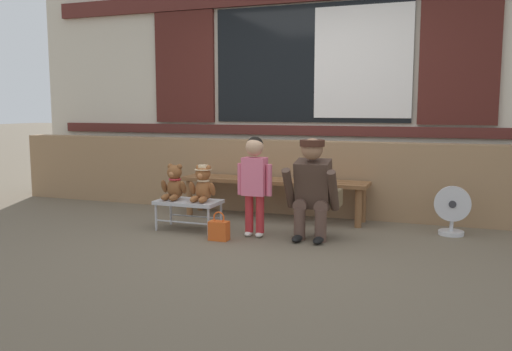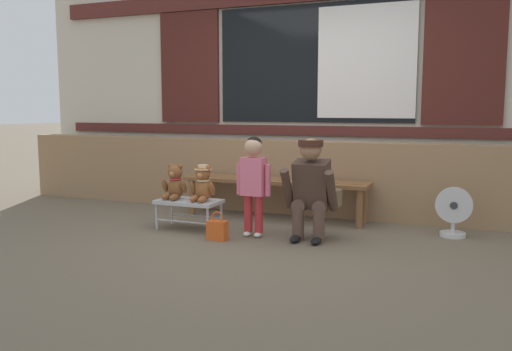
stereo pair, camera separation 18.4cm
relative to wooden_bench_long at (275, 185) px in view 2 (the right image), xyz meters
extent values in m
plane|color=brown|center=(0.20, -1.06, -0.37)|extent=(60.00, 60.00, 0.00)
cube|color=#997551|center=(0.20, 0.37, 0.05)|extent=(7.64, 0.25, 0.85)
cube|color=beige|center=(0.20, 0.89, 1.29)|extent=(7.79, 0.20, 3.32)
cube|color=#56231E|center=(0.20, 0.77, 0.58)|extent=(7.17, 0.04, 0.12)
cube|color=black|center=(0.20, 0.78, 1.38)|extent=(2.40, 0.03, 1.40)
cube|color=white|center=(0.83, 0.76, 1.38)|extent=(1.14, 0.02, 1.29)
cube|color=#4C1E19|center=(-1.48, 0.77, 1.38)|extent=(0.84, 0.05, 1.43)
cube|color=#4C1E19|center=(1.88, 0.77, 1.38)|extent=(0.84, 0.05, 1.43)
cube|color=brown|center=(0.00, -0.14, 0.05)|extent=(2.10, 0.11, 0.04)
cube|color=brown|center=(0.00, 0.00, 0.05)|extent=(2.10, 0.11, 0.04)
cube|color=brown|center=(0.00, 0.14, 0.05)|extent=(2.10, 0.11, 0.04)
cylinder|color=brown|center=(-0.97, -0.14, -0.17)|extent=(0.07, 0.07, 0.40)
cylinder|color=brown|center=(-0.97, 0.14, -0.17)|extent=(0.07, 0.07, 0.40)
cylinder|color=brown|center=(0.97, -0.14, -0.17)|extent=(0.07, 0.07, 0.40)
cylinder|color=brown|center=(0.97, 0.14, -0.17)|extent=(0.07, 0.07, 0.40)
cube|color=#BCBCC1|center=(-0.62, -0.83, -0.09)|extent=(0.64, 0.36, 0.04)
cylinder|color=#BCBCC1|center=(-0.91, -0.98, -0.24)|extent=(0.02, 0.02, 0.26)
cylinder|color=#BCBCC1|center=(-0.91, -0.68, -0.24)|extent=(0.02, 0.02, 0.26)
cylinder|color=#BCBCC1|center=(-0.33, -0.98, -0.24)|extent=(0.02, 0.02, 0.26)
cylinder|color=#BCBCC1|center=(-0.33, -0.68, -0.24)|extent=(0.02, 0.02, 0.26)
cylinder|color=#BCBCC1|center=(-0.62, -0.98, -0.27)|extent=(0.58, 0.02, 0.02)
cylinder|color=#BCBCC1|center=(-0.62, -0.68, -0.27)|extent=(0.58, 0.02, 0.02)
ellipsoid|color=brown|center=(-0.78, -0.81, 0.04)|extent=(0.17, 0.14, 0.22)
sphere|color=brown|center=(-0.78, -0.82, 0.20)|extent=(0.15, 0.15, 0.15)
sphere|color=#AE6E42|center=(-0.78, -0.87, 0.19)|extent=(0.06, 0.06, 0.06)
sphere|color=brown|center=(-0.84, -0.81, 0.26)|extent=(0.06, 0.06, 0.06)
ellipsoid|color=brown|center=(-0.89, -0.84, 0.06)|extent=(0.06, 0.11, 0.16)
ellipsoid|color=brown|center=(-0.83, -0.92, -0.04)|extent=(0.06, 0.15, 0.06)
sphere|color=brown|center=(-0.73, -0.81, 0.26)|extent=(0.06, 0.06, 0.06)
ellipsoid|color=brown|center=(-0.67, -0.84, 0.06)|extent=(0.06, 0.11, 0.16)
ellipsoid|color=brown|center=(-0.74, -0.92, -0.04)|extent=(0.06, 0.15, 0.06)
torus|color=red|center=(-0.78, -0.81, 0.13)|extent=(0.13, 0.13, 0.02)
ellipsoid|color=#93562D|center=(-0.46, -0.81, 0.04)|extent=(0.17, 0.14, 0.22)
sphere|color=#93562D|center=(-0.46, -0.82, 0.20)|extent=(0.15, 0.15, 0.15)
sphere|color=#C87B48|center=(-0.46, -0.87, 0.19)|extent=(0.06, 0.06, 0.06)
sphere|color=#93562D|center=(-0.52, -0.81, 0.26)|extent=(0.06, 0.06, 0.06)
ellipsoid|color=#93562D|center=(-0.57, -0.84, 0.06)|extent=(0.06, 0.11, 0.16)
ellipsoid|color=#93562D|center=(-0.51, -0.92, -0.04)|extent=(0.06, 0.15, 0.06)
sphere|color=#93562D|center=(-0.41, -0.81, 0.26)|extent=(0.06, 0.06, 0.06)
ellipsoid|color=#93562D|center=(-0.35, -0.84, 0.06)|extent=(0.06, 0.11, 0.16)
ellipsoid|color=#93562D|center=(-0.42, -0.92, -0.04)|extent=(0.06, 0.15, 0.06)
torus|color=beige|center=(-0.46, -0.81, 0.13)|extent=(0.13, 0.13, 0.02)
cylinder|color=beige|center=(-0.46, -0.81, 0.24)|extent=(0.17, 0.17, 0.01)
cylinder|color=beige|center=(-0.46, -0.81, 0.27)|extent=(0.10, 0.10, 0.04)
cylinder|color=#B7282D|center=(0.05, -0.87, -0.15)|extent=(0.08, 0.08, 0.36)
ellipsoid|color=silver|center=(0.05, -0.89, -0.35)|extent=(0.07, 0.12, 0.05)
cylinder|color=#B7282D|center=(0.16, -0.87, -0.15)|extent=(0.08, 0.08, 0.36)
ellipsoid|color=silver|center=(0.16, -0.89, -0.35)|extent=(0.07, 0.12, 0.05)
cube|color=#E56B89|center=(0.10, -0.87, 0.21)|extent=(0.22, 0.15, 0.36)
cylinder|color=#E56B89|center=(-0.04, -0.87, 0.18)|extent=(0.06, 0.06, 0.30)
cylinder|color=#E56B89|center=(0.25, -0.87, 0.18)|extent=(0.06, 0.06, 0.30)
sphere|color=tan|center=(0.10, -0.87, 0.49)|extent=(0.17, 0.17, 0.17)
sphere|color=black|center=(0.10, -0.85, 0.51)|extent=(0.16, 0.16, 0.16)
cylinder|color=brown|center=(0.54, -0.85, -0.22)|extent=(0.11, 0.11, 0.30)
cylinder|color=brown|center=(0.54, -0.71, -0.05)|extent=(0.13, 0.32, 0.13)
ellipsoid|color=black|center=(0.54, -0.93, -0.34)|extent=(0.09, 0.20, 0.06)
cylinder|color=brown|center=(0.74, -0.85, -0.22)|extent=(0.11, 0.11, 0.30)
cylinder|color=brown|center=(0.74, -0.71, -0.05)|extent=(0.13, 0.32, 0.13)
ellipsoid|color=black|center=(0.74, -0.93, -0.34)|extent=(0.09, 0.20, 0.06)
cube|color=#473328|center=(0.64, -0.74, 0.15)|extent=(0.32, 0.30, 0.47)
cylinder|color=#473328|center=(0.43, -0.84, 0.11)|extent=(0.08, 0.28, 0.40)
cylinder|color=#473328|center=(0.85, -0.84, 0.11)|extent=(0.08, 0.28, 0.40)
sphere|color=#9E7051|center=(0.64, -0.81, 0.48)|extent=(0.20, 0.20, 0.20)
cylinder|color=#422319|center=(0.64, -0.81, 0.53)|extent=(0.23, 0.23, 0.06)
cube|color=brown|center=(0.83, -0.65, 0.01)|extent=(0.10, 0.22, 0.16)
cube|color=#DB561E|center=(-0.16, -1.12, -0.28)|extent=(0.18, 0.11, 0.18)
torus|color=#DB561E|center=(-0.16, -1.12, -0.16)|extent=(0.11, 0.01, 0.11)
cylinder|color=silver|center=(1.87, -0.15, -0.35)|extent=(0.24, 0.24, 0.04)
cylinder|color=silver|center=(1.87, -0.15, -0.28)|extent=(0.04, 0.04, 0.10)
cylinder|color=silver|center=(1.87, -0.17, -0.06)|extent=(0.34, 0.06, 0.34)
cylinder|color=#333338|center=(1.87, -0.17, -0.06)|extent=(0.07, 0.08, 0.07)
camera|label=1|loc=(1.84, -5.55, 0.86)|focal=37.38mm
camera|label=2|loc=(2.01, -5.49, 0.86)|focal=37.38mm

